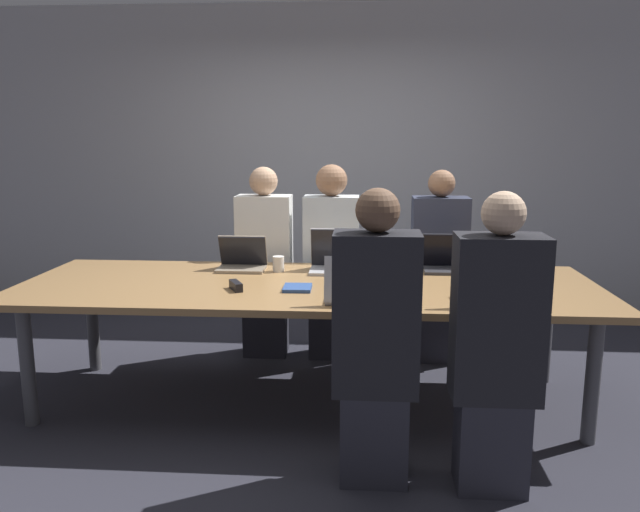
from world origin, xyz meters
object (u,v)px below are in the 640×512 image
object	(u,v)px
laptop_far_midleft	(242,260)
person_far_midleft	(265,265)
cup_near_midright	(408,292)
person_far_right	(438,270)
laptop_near_midright	(359,289)
cup_far_midleft	(278,264)
person_near_right	(496,350)
stapler	(236,286)
laptop_far_center	(337,259)
laptop_near_right	(487,292)
person_far_center	(331,265)
person_near_midright	(375,344)
laptop_far_right	(448,260)

from	to	relation	value
laptop_far_midleft	person_far_midleft	world-z (taller)	person_far_midleft
cup_near_midright	person_far_right	bearing A→B (deg)	75.68
laptop_near_midright	cup_near_midright	distance (m)	0.27
person_far_midleft	cup_far_midleft	distance (m)	0.57
person_near_right	stapler	distance (m)	1.53
laptop_far_midleft	person_far_right	size ratio (longest dim) A/B	0.23
laptop_near_midright	person_near_right	distance (m)	0.81
person_near_right	laptop_far_center	xyz separation A→B (m)	(-0.78, 1.28, 0.16)
laptop_near_right	laptop_far_midleft	world-z (taller)	laptop_near_right
laptop_near_midright	person_near_right	xyz separation A→B (m)	(0.63, -0.48, -0.16)
cup_near_midright	stapler	xyz separation A→B (m)	(-0.98, 0.18, -0.03)
laptop_far_midleft	person_far_center	distance (m)	0.75
cup_near_midright	stapler	bearing A→B (deg)	169.47
stapler	laptop_near_right	bearing A→B (deg)	-36.21
laptop_near_right	stapler	world-z (taller)	laptop_near_right
person_far_midleft	cup_near_midright	bearing A→B (deg)	-51.48
laptop_far_midleft	cup_far_midleft	bearing A→B (deg)	-9.87
laptop_far_midleft	laptop_far_center	xyz separation A→B (m)	(0.63, 0.01, 0.01)
cup_far_midleft	person_near_midright	bearing A→B (deg)	-62.49
laptop_far_right	person_near_midright	bearing A→B (deg)	-111.06
laptop_near_midright	laptop_near_right	distance (m)	0.68
cup_near_midright	person_near_right	xyz separation A→B (m)	(0.37, -0.53, -0.13)
laptop_far_center	stapler	distance (m)	0.80
person_near_right	cup_far_midleft	bearing A→B (deg)	-46.40
person_far_midleft	person_near_midright	bearing A→B (deg)	-65.17
cup_near_midright	person_far_center	world-z (taller)	person_far_center
person_near_midright	stapler	distance (m)	1.05
laptop_near_midright	person_far_midleft	bearing A→B (deg)	-60.87
laptop_far_center	stapler	xyz separation A→B (m)	(-0.56, -0.57, -0.05)
laptop_near_midright	person_far_center	distance (m)	1.29
laptop_far_midleft	laptop_far_right	bearing A→B (deg)	2.58
person_near_right	laptop_far_midleft	size ratio (longest dim) A/B	4.42
laptop_far_center	laptop_far_right	world-z (taller)	laptop_far_center
laptop_far_midleft	laptop_far_right	world-z (taller)	laptop_far_right
laptop_near_midright	stapler	world-z (taller)	laptop_near_midright
laptop_near_right	laptop_far_midleft	distance (m)	1.66
person_far_midleft	person_far_right	size ratio (longest dim) A/B	1.01
laptop_far_midleft	person_far_right	distance (m)	1.44
person_far_center	cup_far_midleft	bearing A→B (deg)	-121.82
person_near_right	laptop_far_center	size ratio (longest dim) A/B	3.94
laptop_far_midleft	laptop_near_midright	bearing A→B (deg)	-45.19
laptop_near_right	person_far_right	bearing A→B (deg)	-85.20
cup_near_midright	laptop_far_midleft	xyz separation A→B (m)	(-1.05, 0.74, 0.01)
laptop_near_midright	person_near_midright	xyz separation A→B (m)	(0.08, -0.44, -0.15)
laptop_far_midleft	cup_far_midleft	distance (m)	0.25
person_near_midright	person_far_center	xyz separation A→B (m)	(-0.30, 1.71, 0.02)
laptop_far_midleft	laptop_far_center	distance (m)	0.63
person_near_right	person_far_right	xyz separation A→B (m)	(-0.06, 1.73, -0.00)
laptop_near_midright	laptop_far_right	distance (m)	1.03
laptop_near_midright	person_near_midright	world-z (taller)	person_near_midright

